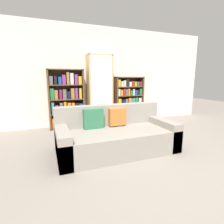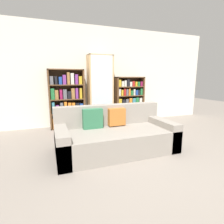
% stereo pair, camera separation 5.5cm
% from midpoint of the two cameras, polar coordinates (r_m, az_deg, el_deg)
% --- Properties ---
extents(ground_plane, '(16.00, 16.00, 0.00)m').
position_cam_midpoint_polar(ground_plane, '(2.85, 12.76, -16.30)').
color(ground_plane, gray).
extents(wall_back, '(7.06, 0.06, 2.70)m').
position_cam_midpoint_polar(wall_back, '(5.08, -3.95, 11.50)').
color(wall_back, silver).
rests_on(wall_back, ground).
extents(couch, '(2.08, 0.98, 0.79)m').
position_cam_midpoint_polar(couch, '(3.20, 1.37, -7.69)').
color(couch, gray).
rests_on(couch, ground).
extents(bookshelf_left, '(0.90, 0.32, 1.52)m').
position_cam_midpoint_polar(bookshelf_left, '(4.73, -14.19, 3.69)').
color(bookshelf_left, brown).
rests_on(bookshelf_left, ground).
extents(display_cabinet, '(0.66, 0.36, 1.91)m').
position_cam_midpoint_polar(display_cabinet, '(4.87, -3.54, 6.93)').
color(display_cabinet, tan).
rests_on(display_cabinet, ground).
extents(bookshelf_right, '(0.87, 0.32, 1.34)m').
position_cam_midpoint_polar(bookshelf_right, '(5.24, 5.81, 3.69)').
color(bookshelf_right, brown).
rests_on(bookshelf_right, ground).
extents(wine_bottle, '(0.07, 0.07, 0.35)m').
position_cam_midpoint_polar(wine_bottle, '(4.64, 3.48, -3.47)').
color(wine_bottle, '#192333').
rests_on(wine_bottle, ground).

